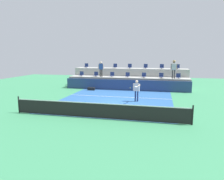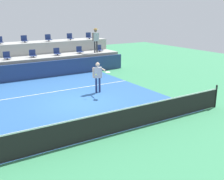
{
  "view_description": "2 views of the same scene",
  "coord_description": "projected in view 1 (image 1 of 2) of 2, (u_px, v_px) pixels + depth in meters",
  "views": [
    {
      "loc": [
        3.47,
        -15.25,
        3.66
      ],
      "look_at": [
        0.2,
        -1.1,
        1.2
      ],
      "focal_mm": 33.59,
      "sensor_mm": 36.0,
      "label": 1
    },
    {
      "loc": [
        -5.34,
        -11.82,
        4.35
      ],
      "look_at": [
        1.13,
        -1.39,
        0.81
      ],
      "focal_mm": 44.08,
      "sensor_mm": 36.0,
      "label": 2
    }
  ],
  "objects": [
    {
      "name": "ground_plane",
      "position": [
        113.0,
        103.0,
        16.03
      ],
      "size": [
        40.0,
        40.0,
        0.0
      ],
      "primitive_type": "plane",
      "color": "#388456"
    },
    {
      "name": "court_inner_paint",
      "position": [
        115.0,
        100.0,
        16.99
      ],
      "size": [
        9.0,
        10.0,
        0.01
      ],
      "primitive_type": "cube",
      "color": "#285693",
      "rests_on": "ground_plane"
    },
    {
      "name": "court_service_line",
      "position": [
        119.0,
        97.0,
        18.34
      ],
      "size": [
        9.0,
        0.06,
        0.0
      ],
      "primitive_type": "cube",
      "color": "white",
      "rests_on": "ground_plane"
    },
    {
      "name": "tennis_net",
      "position": [
        97.0,
        110.0,
        12.11
      ],
      "size": [
        10.48,
        0.08,
        1.07
      ],
      "color": "black",
      "rests_on": "ground_plane"
    },
    {
      "name": "sponsor_backboard",
      "position": [
        126.0,
        85.0,
        21.71
      ],
      "size": [
        13.0,
        0.16,
        1.1
      ],
      "primitive_type": "cube",
      "color": "navy",
      "rests_on": "ground_plane"
    },
    {
      "name": "seating_tier_lower",
      "position": [
        128.0,
        83.0,
        22.94
      ],
      "size": [
        13.0,
        1.8,
        1.25
      ],
      "primitive_type": "cube",
      "color": "#9E9E99",
      "rests_on": "ground_plane"
    },
    {
      "name": "seating_tier_upper",
      "position": [
        130.0,
        77.0,
        24.6
      ],
      "size": [
        13.0,
        1.8,
        2.1
      ],
      "primitive_type": "cube",
      "color": "#9E9E99",
      "rests_on": "ground_plane"
    },
    {
      "name": "stadium_chair_lower_far_left",
      "position": [
        81.0,
        74.0,
        23.92
      ],
      "size": [
        0.44,
        0.4,
        0.52
      ],
      "color": "#2D2D33",
      "rests_on": "seating_tier_lower"
    },
    {
      "name": "stadium_chair_lower_left",
      "position": [
        96.0,
        74.0,
        23.54
      ],
      "size": [
        0.44,
        0.4,
        0.52
      ],
      "color": "#2D2D33",
      "rests_on": "seating_tier_lower"
    },
    {
      "name": "stadium_chair_lower_mid_left",
      "position": [
        112.0,
        75.0,
        23.12
      ],
      "size": [
        0.44,
        0.4,
        0.52
      ],
      "color": "#2D2D33",
      "rests_on": "seating_tier_lower"
    },
    {
      "name": "stadium_chair_lower_center",
      "position": [
        127.0,
        75.0,
        22.74
      ],
      "size": [
        0.44,
        0.4,
        0.52
      ],
      "color": "#2D2D33",
      "rests_on": "seating_tier_lower"
    },
    {
      "name": "stadium_chair_lower_mid_right",
      "position": [
        144.0,
        76.0,
        22.35
      ],
      "size": [
        0.44,
        0.4,
        0.52
      ],
      "color": "#2D2D33",
      "rests_on": "seating_tier_lower"
    },
    {
      "name": "stadium_chair_lower_right",
      "position": [
        161.0,
        76.0,
        21.94
      ],
      "size": [
        0.44,
        0.4,
        0.52
      ],
      "color": "#2D2D33",
      "rests_on": "seating_tier_lower"
    },
    {
      "name": "stadium_chair_lower_far_right",
      "position": [
        178.0,
        76.0,
        21.56
      ],
      "size": [
        0.44,
        0.4,
        0.52
      ],
      "color": "#2D2D33",
      "rests_on": "seating_tier_lower"
    },
    {
      "name": "stadium_chair_upper_far_left",
      "position": [
        86.0,
        66.0,
        25.52
      ],
      "size": [
        0.44,
        0.4,
        0.52
      ],
      "color": "#2D2D33",
      "rests_on": "seating_tier_upper"
    },
    {
      "name": "stadium_chair_upper_left",
      "position": [
        101.0,
        66.0,
        25.11
      ],
      "size": [
        0.44,
        0.4,
        0.52
      ],
      "color": "#2D2D33",
      "rests_on": "seating_tier_upper"
    },
    {
      "name": "stadium_chair_upper_mid_left",
      "position": [
        115.0,
        66.0,
        24.72
      ],
      "size": [
        0.44,
        0.4,
        0.52
      ],
      "color": "#2D2D33",
      "rests_on": "seating_tier_upper"
    },
    {
      "name": "stadium_chair_upper_center",
      "position": [
        130.0,
        66.0,
        24.33
      ],
      "size": [
        0.44,
        0.4,
        0.52
      ],
      "color": "#2D2D33",
      "rests_on": "seating_tier_upper"
    },
    {
      "name": "stadium_chair_upper_mid_right",
      "position": [
        146.0,
        67.0,
        23.93
      ],
      "size": [
        0.44,
        0.4,
        0.52
      ],
      "color": "#2D2D33",
      "rests_on": "seating_tier_upper"
    },
    {
      "name": "stadium_chair_upper_right",
      "position": [
        162.0,
        67.0,
        23.52
      ],
      "size": [
        0.44,
        0.4,
        0.52
      ],
      "color": "#2D2D33",
      "rests_on": "seating_tier_upper"
    },
    {
      "name": "stadium_chair_upper_far_right",
      "position": [
        178.0,
        67.0,
        23.14
      ],
      "size": [
        0.44,
        0.4,
        0.52
      ],
      "color": "#2D2D33",
      "rests_on": "seating_tier_upper"
    },
    {
      "name": "tennis_player",
      "position": [
        137.0,
        89.0,
        16.41
      ],
      "size": [
        0.59,
        1.26,
        1.69
      ],
      "color": "navy",
      "rests_on": "ground_plane"
    },
    {
      "name": "spectator_in_white",
      "position": [
        101.0,
        68.0,
        22.88
      ],
      "size": [
        0.59,
        0.26,
        1.67
      ],
      "color": "black",
      "rests_on": "seating_tier_lower"
    },
    {
      "name": "spectator_with_hat",
      "position": [
        174.0,
        67.0,
        21.15
      ],
      "size": [
        0.62,
        0.48,
        1.85
      ],
      "color": "#2D2D33",
      "rests_on": "seating_tier_lower"
    },
    {
      "name": "tennis_ball",
      "position": [
        130.0,
        88.0,
        15.95
      ],
      "size": [
        0.07,
        0.07,
        0.07
      ],
      "color": "#CCE033"
    },
    {
      "name": "equipment_bag",
      "position": [
        91.0,
        89.0,
        21.8
      ],
      "size": [
        0.76,
        0.28,
        0.3
      ],
      "primitive_type": "cube",
      "color": "black",
      "rests_on": "ground_plane"
    }
  ]
}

